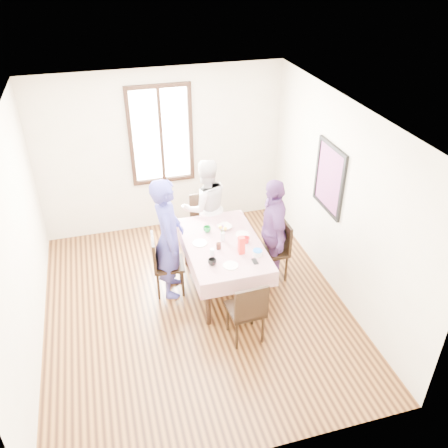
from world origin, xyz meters
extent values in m
plane|color=black|center=(0.00, 0.00, 0.00)|extent=(4.50, 4.50, 0.00)
plane|color=beige|center=(0.00, 2.25, 1.35)|extent=(4.00, 0.00, 4.00)
plane|color=beige|center=(2.00, 0.00, 1.35)|extent=(0.00, 4.50, 4.50)
cube|color=black|center=(0.00, 2.23, 1.65)|extent=(1.02, 0.06, 1.62)
cube|color=white|center=(0.00, 2.24, 1.65)|extent=(0.90, 0.02, 1.50)
cube|color=red|center=(1.98, 0.30, 1.55)|extent=(0.04, 0.76, 0.96)
cube|color=black|center=(0.48, 0.31, 0.38)|extent=(0.90, 1.48, 0.75)
cube|color=#5A0013|center=(0.48, 0.31, 0.76)|extent=(1.02, 1.60, 0.01)
cube|color=black|center=(-0.27, 0.44, 0.46)|extent=(0.46, 0.46, 0.91)
cube|color=black|center=(1.23, 0.35, 0.46)|extent=(0.43, 0.43, 0.91)
cube|color=black|center=(0.48, 1.33, 0.46)|extent=(0.42, 0.42, 0.91)
cube|color=black|center=(0.48, -0.72, 0.46)|extent=(0.44, 0.44, 0.91)
imported|color=#39378D|center=(-0.25, 0.44, 0.88)|extent=(0.52, 0.70, 1.76)
imported|color=beige|center=(0.48, 1.31, 0.78)|extent=(0.81, 0.66, 1.56)
imported|color=#59336C|center=(1.21, 0.35, 0.80)|extent=(0.53, 0.99, 1.61)
imported|color=black|center=(0.21, -0.13, 0.81)|extent=(0.15, 0.15, 0.09)
imported|color=red|center=(0.78, 0.22, 0.81)|extent=(0.14, 0.14, 0.09)
imported|color=#0C7226|center=(0.34, 0.64, 0.80)|extent=(0.15, 0.15, 0.09)
imported|color=white|center=(0.61, 0.66, 0.79)|extent=(0.24, 0.24, 0.05)
cube|color=red|center=(0.65, 0.01, 0.89)|extent=(0.08, 0.08, 0.25)
cylinder|color=white|center=(0.84, -0.09, 0.80)|extent=(0.13, 0.13, 0.07)
cylinder|color=black|center=(0.39, 0.19, 0.81)|extent=(0.06, 0.06, 0.09)
cylinder|color=silver|center=(0.27, 0.08, 0.81)|extent=(0.06, 0.06, 0.09)
cube|color=black|center=(0.76, -0.22, 0.77)|extent=(0.07, 0.13, 0.01)
cylinder|color=silver|center=(0.49, 0.37, 0.83)|extent=(0.06, 0.06, 0.13)
cylinder|color=white|center=(0.17, 0.38, 0.77)|extent=(0.20, 0.20, 0.01)
cylinder|color=white|center=(0.80, 0.43, 0.77)|extent=(0.20, 0.20, 0.01)
cylinder|color=white|center=(0.44, -0.22, 0.77)|extent=(0.20, 0.20, 0.01)
cylinder|color=blue|center=(0.84, -0.09, 0.83)|extent=(0.12, 0.12, 0.01)
camera|label=1|loc=(-0.95, -4.82, 4.39)|focal=37.70mm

